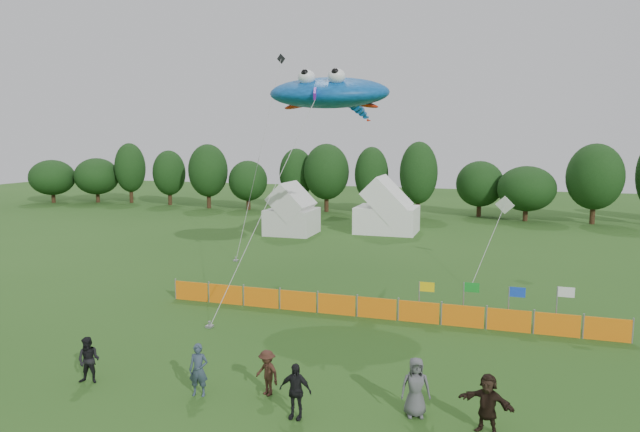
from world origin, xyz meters
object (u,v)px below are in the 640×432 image
(spectator_f, at_px, (487,403))
(barrier_fence, at_px, (377,308))
(spectator_a, at_px, (199,370))
(spectator_c, at_px, (267,373))
(stingray_kite, at_px, (332,94))
(tent_left, at_px, (292,213))
(spectator_d, at_px, (295,391))
(spectator_b, at_px, (89,360))
(tent_right, at_px, (387,211))
(spectator_e, at_px, (416,387))

(spectator_f, bearing_deg, barrier_fence, 137.04)
(spectator_a, xyz_separation_m, spectator_f, (9.26, 0.42, -0.00))
(spectator_c, height_order, stingray_kite, stingray_kite)
(tent_left, height_order, spectator_d, tent_left)
(tent_left, xyz_separation_m, spectator_b, (4.10, -31.44, -1.03))
(tent_left, xyz_separation_m, spectator_c, (10.45, -30.42, -1.08))
(spectator_a, height_order, stingray_kite, stingray_kite)
(spectator_b, distance_m, spectator_c, 6.43)
(spectator_b, bearing_deg, spectator_a, -8.75)
(spectator_b, distance_m, spectator_d, 7.80)
(spectator_c, height_order, spectator_d, spectator_d)
(tent_right, distance_m, spectator_a, 34.50)
(tent_right, xyz_separation_m, spectator_c, (2.51, -33.75, -1.18))
(tent_right, height_order, spectator_d, tent_right)
(barrier_fence, xyz_separation_m, spectator_a, (-3.96, -9.87, 0.40))
(barrier_fence, bearing_deg, spectator_a, -111.86)
(barrier_fence, xyz_separation_m, stingray_kite, (-3.82, 5.38, 10.51))
(tent_left, xyz_separation_m, barrier_fence, (12.25, -21.29, -1.36))
(tent_right, xyz_separation_m, barrier_fence, (4.30, -24.62, -1.46))
(spectator_d, relative_size, stingray_kite, 0.10)
(tent_right, height_order, spectator_f, tent_right)
(spectator_a, xyz_separation_m, spectator_d, (3.61, -0.47, -0.02))
(tent_left, relative_size, spectator_c, 2.68)
(spectator_a, bearing_deg, spectator_c, 8.07)
(barrier_fence, relative_size, spectator_e, 11.67)
(tent_left, relative_size, tent_right, 0.76)
(barrier_fence, distance_m, spectator_a, 10.64)
(spectator_e, distance_m, stingray_kite, 18.96)
(tent_left, xyz_separation_m, spectator_a, (8.29, -31.15, -0.97))
(spectator_d, bearing_deg, stingray_kite, 102.27)
(spectator_f, bearing_deg, stingray_kite, 139.32)
(spectator_a, xyz_separation_m, spectator_b, (-4.18, -0.29, -0.07))
(spectator_b, height_order, spectator_f, spectator_f)
(tent_right, distance_m, spectator_e, 34.53)
(spectator_d, xyz_separation_m, stingray_kite, (-3.47, 15.72, 10.13))
(tent_left, distance_m, stingray_kite, 20.19)
(spectator_b, distance_m, stingray_kite, 19.07)
(barrier_fence, xyz_separation_m, spectator_f, (5.31, -9.44, 0.39))
(spectator_a, relative_size, spectator_d, 1.02)
(tent_right, bearing_deg, spectator_e, -77.52)
(barrier_fence, distance_m, spectator_e, 9.63)
(spectator_a, bearing_deg, tent_left, 94.16)
(spectator_b, relative_size, spectator_e, 0.88)
(spectator_f, xyz_separation_m, stingray_kite, (-9.12, 14.82, 10.12))
(spectator_c, bearing_deg, spectator_b, -145.34)
(spectator_e, relative_size, stingray_kite, 0.11)
(spectator_e, height_order, stingray_kite, stingray_kite)
(tent_left, height_order, spectator_b, tent_left)
(spectator_e, bearing_deg, barrier_fence, 92.97)
(tent_right, distance_m, stingray_kite, 21.27)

